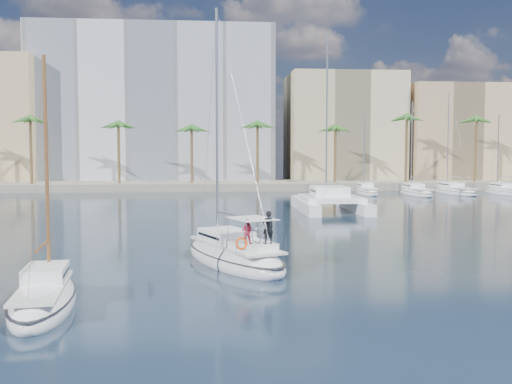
{
  "coord_description": "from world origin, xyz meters",
  "views": [
    {
      "loc": [
        -2.85,
        -32.6,
        6.01
      ],
      "look_at": [
        0.12,
        1.5,
        3.62
      ],
      "focal_mm": 40.0,
      "sensor_mm": 36.0,
      "label": 1
    }
  ],
  "objects": [
    {
      "name": "palm_centre",
      "position": [
        0.0,
        57.0,
        10.28
      ],
      "size": [
        3.6,
        3.6,
        12.3
      ],
      "color": "brown",
      "rests_on": "ground"
    },
    {
      "name": "building_beige",
      "position": [
        22.0,
        70.0,
        10.0
      ],
      "size": [
        20.0,
        14.0,
        20.0
      ],
      "primitive_type": "cube",
      "color": "#C2B48B",
      "rests_on": "ground"
    },
    {
      "name": "moored_yacht_c",
      "position": [
        33.0,
        47.0,
        0.0
      ],
      "size": [
        3.98,
        12.33,
        15.54
      ],
      "primitive_type": null,
      "rotation": [
        0.0,
        0.0,
        0.03
      ],
      "color": "white",
      "rests_on": "ground"
    },
    {
      "name": "building_modern",
      "position": [
        -12.0,
        73.0,
        14.0
      ],
      "size": [
        42.0,
        16.0,
        28.0
      ],
      "primitive_type": "cube",
      "color": "silver",
      "rests_on": "ground"
    },
    {
      "name": "catamaran",
      "position": [
        9.81,
        24.94,
        1.16
      ],
      "size": [
        6.62,
        12.87,
        18.5
      ],
      "rotation": [
        0.0,
        0.0,
        -0.02
      ],
      "color": "white",
      "rests_on": "ground"
    },
    {
      "name": "ground",
      "position": [
        0.0,
        0.0,
        0.0
      ],
      "size": [
        160.0,
        160.0,
        0.0
      ],
      "primitive_type": "plane",
      "color": "black",
      "rests_on": "ground"
    },
    {
      "name": "building_tan_right",
      "position": [
        42.0,
        68.0,
        9.0
      ],
      "size": [
        18.0,
        12.0,
        18.0
      ],
      "primitive_type": "cube",
      "color": "tan",
      "rests_on": "ground"
    },
    {
      "name": "small_sloop",
      "position": [
        -9.11,
        -10.45,
        0.4
      ],
      "size": [
        3.12,
        7.5,
        10.48
      ],
      "rotation": [
        0.0,
        0.0,
        0.12
      ],
      "color": "white",
      "rests_on": "ground"
    },
    {
      "name": "seagull",
      "position": [
        0.61,
        6.86,
        0.66
      ],
      "size": [
        0.97,
        0.42,
        0.18
      ],
      "color": "silver",
      "rests_on": "ground"
    },
    {
      "name": "moored_yacht_b",
      "position": [
        26.5,
        45.0,
        0.0
      ],
      "size": [
        3.32,
        10.83,
        13.72
      ],
      "primitive_type": null,
      "rotation": [
        0.0,
        0.0,
        -0.02
      ],
      "color": "white",
      "rests_on": "ground"
    },
    {
      "name": "palm_right",
      "position": [
        34.0,
        57.0,
        10.28
      ],
      "size": [
        3.6,
        3.6,
        12.3
      ],
      "color": "brown",
      "rests_on": "ground"
    },
    {
      "name": "moored_yacht_d",
      "position": [
        39.5,
        45.0,
        0.0
      ],
      "size": [
        3.52,
        9.55,
        11.9
      ],
      "primitive_type": null,
      "rotation": [
        0.0,
        0.0,
        0.09
      ],
      "color": "white",
      "rests_on": "ground"
    },
    {
      "name": "moored_yacht_a",
      "position": [
        20.0,
        47.0,
        0.0
      ],
      "size": [
        3.37,
        9.52,
        11.9
      ],
      "primitive_type": null,
      "rotation": [
        0.0,
        0.0,
        -0.07
      ],
      "color": "white",
      "rests_on": "ground"
    },
    {
      "name": "quay",
      "position": [
        0.0,
        61.0,
        0.6
      ],
      "size": [
        120.0,
        14.0,
        1.2
      ],
      "primitive_type": "cube",
      "color": "gray",
      "rests_on": "ground"
    },
    {
      "name": "main_sloop",
      "position": [
        -1.43,
        -2.23,
        0.49
      ],
      "size": [
        6.78,
        10.35,
        14.72
      ],
      "rotation": [
        0.0,
        0.0,
        0.4
      ],
      "color": "white",
      "rests_on": "ground"
    }
  ]
}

